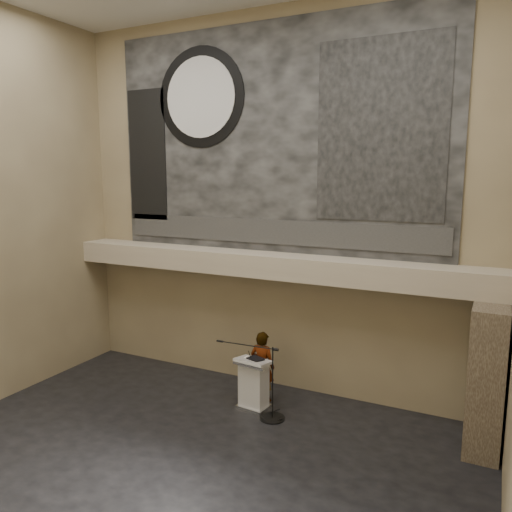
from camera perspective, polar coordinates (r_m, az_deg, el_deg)
The scene contains 17 objects.
floor at distance 9.28m, azimuth -9.55°, elevation -23.01°, with size 10.00×10.00×0.00m, color black.
wall_back at distance 11.33m, azimuth 1.80°, elevation 5.84°, with size 10.00×0.02×8.50m, color #77674C.
soffit at distance 11.13m, azimuth 0.91°, elevation -0.97°, with size 10.00×0.80×0.50m, color tan.
sprinkler_left at distance 11.90m, azimuth -6.18°, elevation -1.71°, with size 0.04×0.04×0.06m, color #B2893D.
sprinkler_right at distance 10.48m, azimuth 10.23°, elevation -3.33°, with size 0.04×0.04×0.06m, color #B2893D.
banner at distance 11.30m, azimuth 1.77°, elevation 13.19°, with size 8.00×0.05×5.00m, color black.
banner_text_strip at distance 11.32m, azimuth 1.64°, elevation 2.79°, with size 7.76×0.02×0.55m, color #2B2B2B.
banner_clock_rim at distance 12.23m, azimuth -6.36°, elevation 17.56°, with size 2.30×2.30×0.02m, color black.
banner_clock_face at distance 12.21m, azimuth -6.41°, elevation 17.57°, with size 1.84×1.84×0.02m, color silver.
banner_building_print at distance 10.51m, azimuth 14.04°, elevation 13.76°, with size 2.60×0.02×3.60m, color black.
banner_brick_print at distance 13.04m, azimuth -12.30°, elevation 11.16°, with size 1.10×0.02×3.20m, color black.
stone_pier at distance 10.11m, azimuth 24.85°, elevation -12.39°, with size 0.60×1.40×2.70m, color #46392B.
lectern at distance 10.90m, azimuth -0.27°, elevation -14.41°, with size 0.76×0.58×1.13m.
binder at distance 10.67m, azimuth -0.07°, elevation -11.67°, with size 0.31×0.25×0.04m, color black.
papers at distance 10.73m, azimuth -0.95°, elevation -11.64°, with size 0.20×0.27×0.01m, color white.
speaker_person at distance 11.18m, azimuth 0.74°, elevation -12.48°, with size 0.57×0.38×1.57m, color silver.
mic_stand at distance 10.65m, azimuth 1.65°, elevation -16.91°, with size 1.52×0.52×1.53m.
Camera 1 is at (4.68, -6.29, 4.95)m, focal length 35.00 mm.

